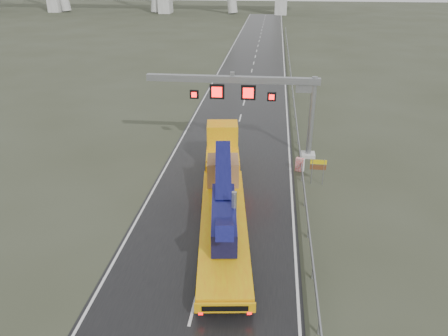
# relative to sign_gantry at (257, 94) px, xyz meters

# --- Properties ---
(ground) EXTENTS (400.00, 400.00, 0.00)m
(ground) POSITION_rel_sign_gantry_xyz_m (-2.10, -17.99, -5.61)
(ground) COLOR #323625
(ground) RESTS_ON ground
(road) EXTENTS (11.00, 200.00, 0.02)m
(road) POSITION_rel_sign_gantry_xyz_m (-2.10, 22.01, -5.60)
(road) COLOR black
(road) RESTS_ON ground
(guardrail) EXTENTS (0.20, 140.00, 1.40)m
(guardrail) POSITION_rel_sign_gantry_xyz_m (4.00, 12.01, -4.91)
(guardrail) COLOR gray
(guardrail) RESTS_ON ground
(sign_gantry) EXTENTS (14.90, 1.20, 7.42)m
(sign_gantry) POSITION_rel_sign_gantry_xyz_m (0.00, 0.00, 0.00)
(sign_gantry) COLOR #A7A7A2
(sign_gantry) RESTS_ON ground
(heavy_haul_truck) EXTENTS (5.08, 19.50, 4.54)m
(heavy_haul_truck) POSITION_rel_sign_gantry_xyz_m (-1.80, -9.50, -3.85)
(heavy_haul_truck) COLOR orange
(heavy_haul_truck) RESTS_ON ground
(exit_sign_pair) EXTENTS (1.24, 0.07, 2.12)m
(exit_sign_pair) POSITION_rel_sign_gantry_xyz_m (5.12, -5.45, -4.13)
(exit_sign_pair) COLOR gray
(exit_sign_pair) RESTS_ON ground
(striped_barrier) EXTENTS (0.77, 0.60, 1.15)m
(striped_barrier) POSITION_rel_sign_gantry_xyz_m (3.90, -3.16, -5.04)
(striped_barrier) COLOR red
(striped_barrier) RESTS_ON ground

